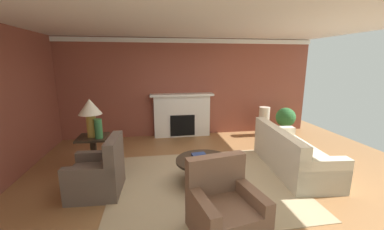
# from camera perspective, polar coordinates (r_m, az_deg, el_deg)

# --- Properties ---
(ground_plane) EXTENTS (9.03, 9.03, 0.00)m
(ground_plane) POSITION_cam_1_polar(r_m,az_deg,el_deg) (4.68, 3.45, -14.68)
(ground_plane) COLOR olive
(wall_fireplace) EXTENTS (7.55, 0.12, 2.78)m
(wall_fireplace) POSITION_cam_1_polar(r_m,az_deg,el_deg) (7.05, -1.60, 6.47)
(wall_fireplace) COLOR brown
(wall_fireplace) RESTS_ON ground_plane
(ceiling_panel) EXTENTS (7.55, 6.27, 0.06)m
(ceiling_panel) POSITION_cam_1_polar(r_m,az_deg,el_deg) (4.50, 3.05, 21.17)
(ceiling_panel) COLOR white
(crown_moulding) EXTENTS (7.55, 0.08, 0.12)m
(crown_moulding) POSITION_cam_1_polar(r_m,az_deg,el_deg) (6.95, -1.58, 17.21)
(crown_moulding) COLOR white
(area_rug) EXTENTS (3.23, 2.80, 0.01)m
(area_rug) POSITION_cam_1_polar(r_m,az_deg,el_deg) (4.51, 2.80, -15.66)
(area_rug) COLOR tan
(area_rug) RESTS_ON ground_plane
(fireplace) EXTENTS (1.80, 0.35, 1.25)m
(fireplace) POSITION_cam_1_polar(r_m,az_deg,el_deg) (6.96, -2.39, -0.32)
(fireplace) COLOR white
(fireplace) RESTS_ON ground_plane
(sofa) EXTENTS (1.09, 2.18, 0.85)m
(sofa) POSITION_cam_1_polar(r_m,az_deg,el_deg) (5.29, 22.43, -8.81)
(sofa) COLOR beige
(sofa) RESTS_ON ground_plane
(armchair_near_window) EXTENTS (0.84, 0.84, 0.95)m
(armchair_near_window) POSITION_cam_1_polar(r_m,az_deg,el_deg) (4.36, -21.28, -13.19)
(armchair_near_window) COLOR brown
(armchair_near_window) RESTS_ON ground_plane
(armchair_facing_fireplace) EXTENTS (0.94, 0.94, 0.95)m
(armchair_facing_fireplace) POSITION_cam_1_polar(r_m,az_deg,el_deg) (3.25, 7.75, -21.85)
(armchair_facing_fireplace) COLOR brown
(armchair_facing_fireplace) RESTS_ON ground_plane
(coffee_table) EXTENTS (1.00, 1.00, 0.45)m
(coffee_table) POSITION_cam_1_polar(r_m,az_deg,el_deg) (4.37, 2.84, -11.85)
(coffee_table) COLOR #2D2319
(coffee_table) RESTS_ON ground_plane
(side_table) EXTENTS (0.56, 0.56, 0.70)m
(side_table) POSITION_cam_1_polar(r_m,az_deg,el_deg) (5.21, -22.23, -7.91)
(side_table) COLOR #2D2319
(side_table) RESTS_ON ground_plane
(table_lamp) EXTENTS (0.44, 0.44, 0.75)m
(table_lamp) POSITION_cam_1_polar(r_m,az_deg,el_deg) (4.99, -23.01, 1.01)
(table_lamp) COLOR #B28E38
(table_lamp) RESTS_ON side_table
(vase_tall_corner) EXTENTS (0.31, 0.31, 0.84)m
(vase_tall_corner) POSITION_cam_1_polar(r_m,az_deg,el_deg) (7.39, 16.67, -1.42)
(vase_tall_corner) COLOR beige
(vase_tall_corner) RESTS_ON ground_plane
(vase_on_side_table) EXTENTS (0.14, 0.14, 0.38)m
(vase_on_side_table) POSITION_cam_1_polar(r_m,az_deg,el_deg) (4.92, -21.30, -3.03)
(vase_on_side_table) COLOR #33703D
(vase_on_side_table) RESTS_ON side_table
(book_red_cover) EXTENTS (0.26, 0.22, 0.05)m
(book_red_cover) POSITION_cam_1_polar(r_m,az_deg,el_deg) (4.43, 1.66, -9.53)
(book_red_cover) COLOR navy
(book_red_cover) RESTS_ON coffee_table
(potted_plant) EXTENTS (0.56, 0.56, 0.83)m
(potted_plant) POSITION_cam_1_polar(r_m,az_deg,el_deg) (7.54, 21.28, -0.94)
(potted_plant) COLOR #A8754C
(potted_plant) RESTS_ON ground_plane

